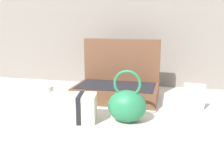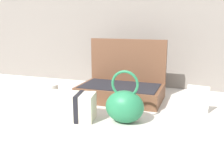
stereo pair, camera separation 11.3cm
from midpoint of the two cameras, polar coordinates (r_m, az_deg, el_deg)
The scene contains 6 objects.
ground_plane at distance 1.19m, azimuth 4.39°, elevation -7.17°, with size 6.00×6.00×0.00m, color beige.
open_suitcase at distance 1.40m, azimuth 4.62°, elevation -0.93°, with size 0.44×0.28×0.32m.
teal_pouch_handbag at distance 1.06m, azimuth 5.94°, elevation -5.48°, with size 0.17×0.13×0.22m.
cream_toiletry_bag at distance 1.11m, azimuth -6.07°, elevation -5.63°, with size 0.22×0.14×0.12m.
coffee_mug at distance 1.36m, azimuth -11.32°, elevation -2.64°, with size 0.11×0.07×0.10m.
info_card_left at distance 1.26m, azimuth 21.22°, elevation -3.76°, with size 0.10×0.01×0.13m, color white.
Camera 2 is at (0.34, -1.06, 0.42)m, focal length 40.61 mm.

